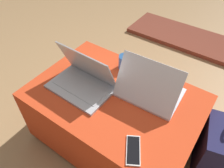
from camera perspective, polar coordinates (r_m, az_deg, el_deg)
ground_plane at (r=1.61m, az=0.57°, el=-13.94°), size 14.00×14.00×0.00m
ottoman at (r=1.42m, az=0.64°, el=-9.08°), size 0.97×0.67×0.46m
laptop_near at (r=1.27m, az=-7.59°, el=1.10°), size 0.37×0.25×0.24m
laptop_far at (r=1.22m, az=9.67°, el=-1.45°), size 0.35×0.28×0.25m
cell_phone at (r=1.04m, az=5.58°, el=-16.82°), size 0.13×0.16×0.01m
backpack at (r=1.48m, az=25.74°, el=-15.83°), size 0.29×0.32×0.45m
coffee_mug at (r=1.39m, az=3.56°, el=5.68°), size 0.12×0.08×0.09m
fireplace_hearth at (r=2.64m, az=20.09°, el=10.89°), size 1.40×0.50×0.04m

